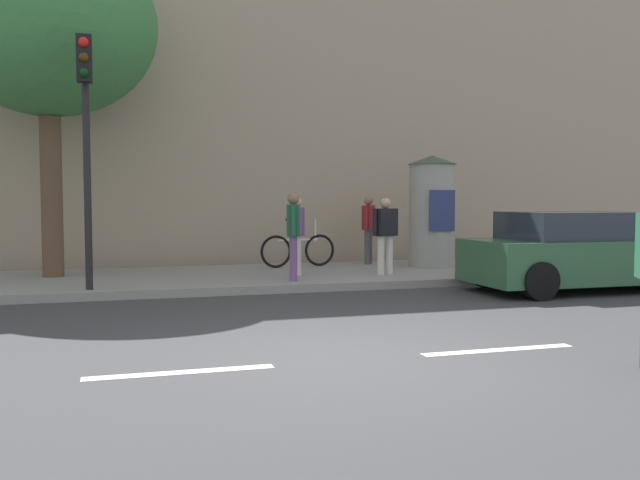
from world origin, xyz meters
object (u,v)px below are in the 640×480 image
object	(u,v)px
pedestrian_with_bag	(368,224)
bicycle_leaning	(298,250)
traffic_light	(86,120)
pedestrian_with_backpack	(293,230)
poster_column	(432,210)
parked_car_silver	(582,252)
street_tree	(48,25)
pedestrian_in_dark_shirt	(297,230)
pedestrian_in_light_jacket	(385,230)

from	to	relation	value
pedestrian_with_bag	bicycle_leaning	size ratio (longest dim) A/B	0.90
traffic_light	pedestrian_with_backpack	xyz separation A→B (m)	(3.58, 0.39, -1.85)
pedestrian_with_bag	bicycle_leaning	bearing A→B (deg)	-171.43
bicycle_leaning	poster_column	bearing A→B (deg)	-13.15
traffic_light	pedestrian_with_backpack	bearing A→B (deg)	6.25
poster_column	parked_car_silver	size ratio (longest dim) A/B	0.58
street_tree	pedestrian_in_dark_shirt	xyz separation A→B (m)	(4.63, -1.06, -3.93)
street_tree	pedestrian_in_light_jacket	world-z (taller)	street_tree
traffic_light	pedestrian_in_light_jacket	distance (m)	5.99
pedestrian_in_dark_shirt	bicycle_leaning	world-z (taller)	pedestrian_in_dark_shirt
poster_column	street_tree	xyz separation A→B (m)	(-7.99, 0.20, 3.57)
pedestrian_with_backpack	bicycle_leaning	world-z (taller)	pedestrian_with_backpack
bicycle_leaning	parked_car_silver	world-z (taller)	parked_car_silver
pedestrian_in_dark_shirt	poster_column	bearing A→B (deg)	14.39
pedestrian_with_bag	pedestrian_in_light_jacket	xyz separation A→B (m)	(-0.46, -2.20, -0.03)
street_tree	pedestrian_in_dark_shirt	distance (m)	6.17
poster_column	pedestrian_with_backpack	distance (m)	4.05
pedestrian_with_backpack	pedestrian_in_dark_shirt	bearing A→B (deg)	72.00
pedestrian_in_dark_shirt	street_tree	bearing A→B (deg)	167.16
poster_column	pedestrian_with_bag	size ratio (longest dim) A/B	1.57
traffic_light	pedestrian_with_bag	xyz separation A→B (m)	(6.06, 3.08, -1.87)
traffic_light	poster_column	distance (m)	7.69
bicycle_leaning	pedestrian_with_backpack	bearing A→B (deg)	-106.36
traffic_light	pedestrian_with_backpack	world-z (taller)	traffic_light
street_tree	parked_car_silver	bearing A→B (deg)	-21.58
traffic_light	bicycle_leaning	bearing A→B (deg)	33.28
traffic_light	parked_car_silver	distance (m)	8.94
pedestrian_in_dark_shirt	bicycle_leaning	size ratio (longest dim) A/B	0.89
traffic_light	pedestrian_in_dark_shirt	xyz separation A→B (m)	(3.87, 1.27, -1.90)
pedestrian_with_backpack	pedestrian_in_light_jacket	size ratio (longest dim) A/B	1.07
poster_column	pedestrian_in_light_jacket	distance (m)	2.07
street_tree	pedestrian_with_bag	distance (m)	7.90
street_tree	pedestrian_with_backpack	bearing A→B (deg)	-24.00
traffic_light	bicycle_leaning	world-z (taller)	traffic_light
pedestrian_with_bag	pedestrian_in_light_jacket	bearing A→B (deg)	-101.72
poster_column	pedestrian_with_backpack	world-z (taller)	poster_column
pedestrian_in_dark_shirt	bicycle_leaning	xyz separation A→B (m)	(0.43, 1.55, -0.51)
parked_car_silver	pedestrian_with_bag	bearing A→B (deg)	119.18
pedestrian_in_light_jacket	street_tree	bearing A→B (deg)	167.28
pedestrian_with_backpack	pedestrian_in_light_jacket	xyz separation A→B (m)	(2.03, 0.50, -0.05)
pedestrian_in_dark_shirt	bicycle_leaning	bearing A→B (deg)	74.59
poster_column	bicycle_leaning	world-z (taller)	poster_column
poster_column	pedestrian_in_dark_shirt	bearing A→B (deg)	-165.61
pedestrian_in_light_jacket	parked_car_silver	distance (m)	3.71
poster_column	pedestrian_in_dark_shirt	xyz separation A→B (m)	(-3.36, -0.86, -0.36)
street_tree	pedestrian_with_backpack	distance (m)	6.14
poster_column	street_tree	bearing A→B (deg)	178.60
traffic_light	street_tree	bearing A→B (deg)	108.22
traffic_light	pedestrian_in_light_jacket	xyz separation A→B (m)	(5.61, 0.89, -1.90)
traffic_light	parked_car_silver	size ratio (longest dim) A/B	0.97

